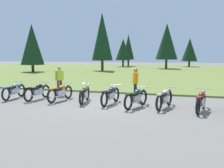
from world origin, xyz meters
The scene contains 13 objects.
ground_plane centered at (0.00, 0.00, 0.00)m, with size 140.00×140.00×0.00m, color slate.
grass_moorland centered at (0.00, 25.33, 0.05)m, with size 80.00×44.00×0.10m, color olive.
forest_treeline centered at (2.35, 30.29, 4.15)m, with size 39.47×25.07×8.57m.
motorcycle_sky_blue centered at (-5.27, 0.10, 0.44)m, with size 0.62×2.10×0.88m.
motorcycle_black centered at (-3.91, 0.20, 0.44)m, with size 0.62×2.10×0.88m.
motorcycle_orange centered at (-2.60, 0.21, 0.44)m, with size 0.62×2.09×0.88m.
motorcycle_olive centered at (-1.27, 0.18, 0.44)m, with size 0.69×2.08×0.88m.
motorcycle_navy centered at (0.08, 0.10, 0.44)m, with size 0.62×2.10×0.88m.
motorcycle_british_green centered at (1.38, -0.26, 0.44)m, with size 0.83×2.04×0.88m.
motorcycle_cream centered at (2.59, -0.06, 0.44)m, with size 0.74×2.07×0.88m.
motorcycle_red centered at (4.08, -0.32, 0.44)m, with size 0.69×2.08×0.88m.
rider_near_row_end centered at (-3.48, 1.76, 0.95)m, with size 0.37×0.49×1.67m.
rider_with_back_turned centered at (1.03, 1.30, 0.95)m, with size 0.24×0.55×1.67m.
Camera 1 is at (3.40, -11.01, 2.29)m, focal length 40.01 mm.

